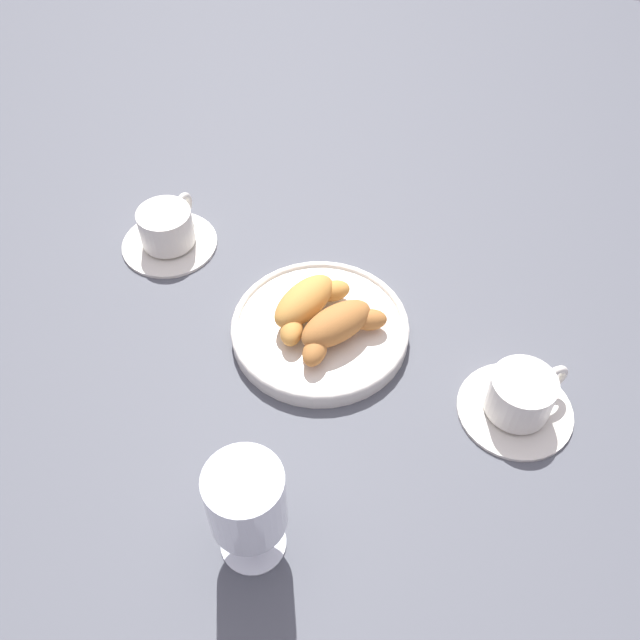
{
  "coord_description": "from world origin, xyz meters",
  "views": [
    {
      "loc": [
        0.53,
        0.28,
        0.71
      ],
      "look_at": [
        0.02,
        0.02,
        0.03
      ],
      "focal_mm": 39.57,
      "sensor_mm": 36.0,
      "label": 1
    }
  ],
  "objects_px": {
    "croissant_large": "(306,303)",
    "coffee_cup_near": "(168,231)",
    "juice_glass_left": "(247,503)",
    "croissant_small": "(338,327)",
    "coffee_cup_far": "(520,398)",
    "pastry_plate": "(320,329)"
  },
  "relations": [
    {
      "from": "croissant_large",
      "to": "coffee_cup_near",
      "type": "relative_size",
      "value": 0.98
    },
    {
      "from": "coffee_cup_near",
      "to": "juice_glass_left",
      "type": "xyz_separation_m",
      "value": [
        0.33,
        0.33,
        0.07
      ]
    },
    {
      "from": "croissant_small",
      "to": "coffee_cup_far",
      "type": "relative_size",
      "value": 0.9
    },
    {
      "from": "pastry_plate",
      "to": "coffee_cup_far",
      "type": "bearing_deg",
      "value": 90.07
    },
    {
      "from": "coffee_cup_near",
      "to": "croissant_large",
      "type": "bearing_deg",
      "value": 79.2
    },
    {
      "from": "croissant_large",
      "to": "pastry_plate",
      "type": "bearing_deg",
      "value": 72.79
    },
    {
      "from": "coffee_cup_far",
      "to": "juice_glass_left",
      "type": "bearing_deg",
      "value": -34.96
    },
    {
      "from": "croissant_small",
      "to": "juice_glass_left",
      "type": "height_order",
      "value": "juice_glass_left"
    },
    {
      "from": "pastry_plate",
      "to": "coffee_cup_near",
      "type": "height_order",
      "value": "coffee_cup_near"
    },
    {
      "from": "croissant_small",
      "to": "coffee_cup_far",
      "type": "bearing_deg",
      "value": 92.42
    },
    {
      "from": "coffee_cup_far",
      "to": "juice_glass_left",
      "type": "height_order",
      "value": "juice_glass_left"
    },
    {
      "from": "juice_glass_left",
      "to": "coffee_cup_far",
      "type": "bearing_deg",
      "value": 145.04
    },
    {
      "from": "croissant_large",
      "to": "juice_glass_left",
      "type": "height_order",
      "value": "juice_glass_left"
    },
    {
      "from": "pastry_plate",
      "to": "coffee_cup_near",
      "type": "distance_m",
      "value": 0.27
    },
    {
      "from": "pastry_plate",
      "to": "coffee_cup_far",
      "type": "xyz_separation_m",
      "value": [
        -0.0,
        0.26,
        0.01
      ]
    },
    {
      "from": "croissant_large",
      "to": "coffee_cup_far",
      "type": "height_order",
      "value": "croissant_large"
    },
    {
      "from": "coffee_cup_near",
      "to": "coffee_cup_far",
      "type": "distance_m",
      "value": 0.53
    },
    {
      "from": "pastry_plate",
      "to": "coffee_cup_near",
      "type": "bearing_deg",
      "value": -101.37
    },
    {
      "from": "croissant_large",
      "to": "juice_glass_left",
      "type": "distance_m",
      "value": 0.3
    },
    {
      "from": "croissant_small",
      "to": "coffee_cup_near",
      "type": "height_order",
      "value": "croissant_small"
    },
    {
      "from": "croissant_small",
      "to": "juice_glass_left",
      "type": "distance_m",
      "value": 0.28
    },
    {
      "from": "coffee_cup_far",
      "to": "croissant_large",
      "type": "bearing_deg",
      "value": -91.4
    }
  ]
}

